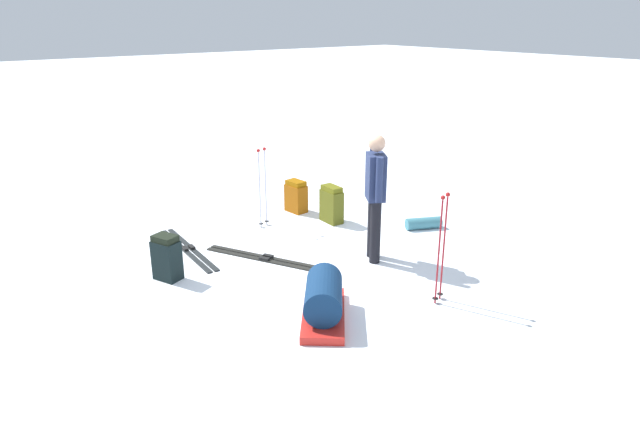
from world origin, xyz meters
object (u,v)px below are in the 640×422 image
at_px(skier_standing, 375,191).
at_px(backpack_large_dark, 167,258).
at_px(ski_poles_planted_near, 442,243).
at_px(sleeping_mat_rolled, 424,223).
at_px(ski_pair_near, 188,249).
at_px(backpack_bright, 332,205).
at_px(gear_sled, 324,300).
at_px(backpack_small_spare, 296,197).
at_px(ski_poles_planted_far, 263,183).
at_px(ski_pair_far, 266,259).

height_order(skier_standing, backpack_large_dark, skier_standing).
xyz_separation_m(ski_poles_planted_near, sleeping_mat_rolled, (-1.60, -1.67, -0.63)).
xyz_separation_m(ski_pair_near, sleeping_mat_rolled, (-3.22, 1.46, 0.08)).
height_order(backpack_bright, gear_sled, backpack_bright).
xyz_separation_m(backpack_large_dark, backpack_small_spare, (-2.73, -1.08, -0.02)).
bearing_deg(backpack_large_dark, backpack_small_spare, -158.38).
bearing_deg(sleeping_mat_rolled, backpack_bright, -50.02).
bearing_deg(backpack_small_spare, ski_poles_planted_near, 81.56).
bearing_deg(ski_poles_planted_near, sleeping_mat_rolled, -133.78).
distance_m(skier_standing, ski_poles_planted_near, 1.36).
xyz_separation_m(skier_standing, ski_poles_planted_near, (0.22, 1.32, -0.24)).
height_order(ski_poles_planted_far, sleeping_mat_rolled, ski_poles_planted_far).
distance_m(backpack_bright, sleeping_mat_rolled, 1.46).
bearing_deg(ski_pair_near, skier_standing, 135.36).
relative_size(skier_standing, ski_pair_far, 0.99).
height_order(ski_pair_far, ski_poles_planted_far, ski_poles_planted_far).
height_order(backpack_large_dark, ski_poles_planted_far, ski_poles_planted_far).
relative_size(ski_pair_near, sleeping_mat_rolled, 3.20).
bearing_deg(skier_standing, ski_pair_far, -36.96).
relative_size(backpack_bright, ski_poles_planted_near, 0.46).
distance_m(ski_pair_near, ski_poles_planted_near, 3.60).
xyz_separation_m(ski_poles_planted_near, ski_poles_planted_far, (0.27, -3.28, -0.03)).
distance_m(skier_standing, gear_sled, 1.86).
distance_m(backpack_bright, ski_poles_planted_near, 2.89).
bearing_deg(ski_poles_planted_far, backpack_small_spare, -162.45).
bearing_deg(gear_sled, sleeping_mat_rolled, -157.80).
height_order(ski_pair_near, backpack_small_spare, backpack_small_spare).
height_order(ski_pair_near, gear_sled, gear_sled).
relative_size(skier_standing, ski_pair_near, 0.96).
distance_m(backpack_large_dark, gear_sled, 2.16).
xyz_separation_m(ski_pair_near, ski_poles_planted_far, (-1.35, -0.15, 0.68)).
relative_size(ski_pair_far, gear_sled, 1.53).
bearing_deg(backpack_small_spare, ski_pair_near, 10.52).
bearing_deg(backpack_small_spare, backpack_large_dark, 21.62).
bearing_deg(ski_pair_far, ski_pair_near, -54.11).
bearing_deg(backpack_small_spare, ski_pair_far, 42.74).
bearing_deg(skier_standing, backpack_small_spare, -97.90).
xyz_separation_m(ski_pair_near, ski_pair_far, (-0.69, 0.95, -0.00)).
xyz_separation_m(backpack_small_spare, gear_sled, (1.80, 3.03, -0.04)).
distance_m(ski_pair_near, ski_poles_planted_far, 1.51).
distance_m(skier_standing, backpack_bright, 1.67).
relative_size(backpack_large_dark, ski_poles_planted_far, 0.47).
bearing_deg(ski_pair_near, sleeping_mat_rolled, 155.67).
distance_m(ski_pair_far, backpack_bright, 1.74).
bearing_deg(skier_standing, backpack_bright, -107.48).
relative_size(ski_pair_far, backpack_large_dark, 2.95).
height_order(ski_pair_near, sleeping_mat_rolled, sleeping_mat_rolled).
xyz_separation_m(ski_pair_far, ski_poles_planted_near, (-0.93, 2.18, 0.71)).
xyz_separation_m(ski_pair_far, backpack_bright, (-1.61, -0.60, 0.28)).
height_order(backpack_small_spare, ski_poles_planted_far, ski_poles_planted_far).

